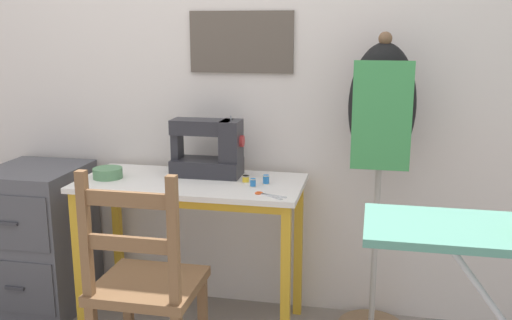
{
  "coord_description": "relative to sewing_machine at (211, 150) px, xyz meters",
  "views": [
    {
      "loc": [
        0.83,
        -2.22,
        1.44
      ],
      "look_at": [
        0.32,
        0.22,
        0.86
      ],
      "focal_mm": 40.0,
      "sensor_mm": 36.0,
      "label": 1
    }
  ],
  "objects": [
    {
      "name": "sewing_machine",
      "position": [
        0.0,
        0.0,
        0.0
      ],
      "size": [
        0.35,
        0.17,
        0.3
      ],
      "color": "#28282D",
      "rests_on": "sewing_table"
    },
    {
      "name": "thread_spool_far_edge",
      "position": [
        0.29,
        -0.1,
        -0.11
      ],
      "size": [
        0.04,
        0.04,
        0.04
      ],
      "color": "#2875C1",
      "rests_on": "sewing_table"
    },
    {
      "name": "scissors",
      "position": [
        0.32,
        -0.27,
        -0.13
      ],
      "size": [
        0.15,
        0.1,
        0.01
      ],
      "color": "silver",
      "rests_on": "sewing_table"
    },
    {
      "name": "dress_form",
      "position": [
        0.8,
        -0.01,
        0.14
      ],
      "size": [
        0.32,
        0.32,
        1.42
      ],
      "color": "#846647",
      "rests_on": "ground_plane"
    },
    {
      "name": "thread_spool_mid_table",
      "position": [
        0.24,
        -0.15,
        -0.11
      ],
      "size": [
        0.03,
        0.03,
        0.04
      ],
      "color": "#2875C1",
      "rests_on": "sewing_table"
    },
    {
      "name": "thread_spool_near_machine",
      "position": [
        0.19,
        -0.09,
        -0.11
      ],
      "size": [
        0.04,
        0.04,
        0.03
      ],
      "color": "yellow",
      "rests_on": "sewing_table"
    },
    {
      "name": "wall_back",
      "position": [
        -0.07,
        0.2,
        0.41
      ],
      "size": [
        10.0,
        0.07,
        2.55
      ],
      "color": "silver",
      "rests_on": "ground_plane"
    },
    {
      "name": "filing_cabinet",
      "position": [
        -0.9,
        -0.08,
        -0.49
      ],
      "size": [
        0.44,
        0.49,
        0.75
      ],
      "color": "#4C4C51",
      "rests_on": "ground_plane"
    },
    {
      "name": "fabric_bowl",
      "position": [
        -0.47,
        -0.14,
        -0.1
      ],
      "size": [
        0.14,
        0.14,
        0.05
      ],
      "color": "#56895B",
      "rests_on": "sewing_table"
    },
    {
      "name": "wooden_chair",
      "position": [
        -0.08,
        -0.65,
        -0.42
      ],
      "size": [
        0.4,
        0.38,
        0.94
      ],
      "color": "brown",
      "rests_on": "ground_plane"
    },
    {
      "name": "sewing_table",
      "position": [
        -0.07,
        -0.12,
        -0.23
      ],
      "size": [
        1.06,
        0.5,
        0.74
      ],
      "color": "silver",
      "rests_on": "ground_plane"
    }
  ]
}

